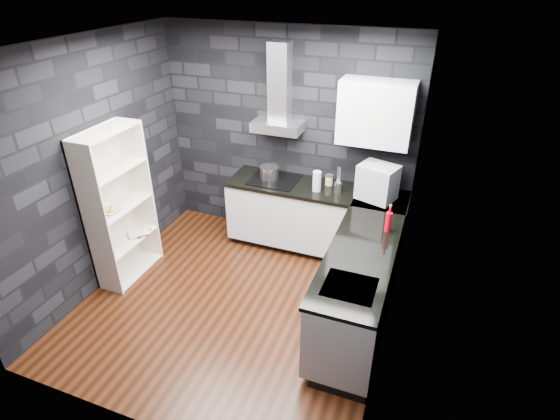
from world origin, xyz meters
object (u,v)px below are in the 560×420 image
Objects in this scene: glass_vase at (317,181)px; utensil_crock at (338,187)px; pot at (269,173)px; bookshelf at (119,207)px; storage_jar at (329,180)px; fruit_bowl at (110,210)px; red_bottle at (388,222)px; appliance_garage at (377,182)px.

glass_vase reaches higher than utensil_crock.
pot is 1.89× the size of utensil_crock.
bookshelf is at bearing -135.37° from pot.
utensil_crock is (0.25, 0.06, -0.06)m from glass_vase.
fruit_bowl is (-2.05, -1.51, -0.02)m from storage_jar.
utensil_crock is (0.90, -0.05, -0.02)m from pot.
glass_vase is at bearing -166.39° from utensil_crock.
utensil_crock is at bearing 13.61° from glass_vase.
bookshelf is at bearing -149.10° from glass_vase.
glass_vase is 0.24m from storage_jar.
bookshelf is at bearing 90.00° from fruit_bowl.
fruit_bowl is at bearing -166.50° from red_bottle.
glass_vase is 1.12m from red_bottle.
pot is at bearing 47.63° from fruit_bowl.
utensil_crock is 0.49m from appliance_garage.
glass_vase is 0.14× the size of bookshelf.
red_bottle is at bearing -44.53° from storage_jar.
bookshelf reaches higher than fruit_bowl.
appliance_garage reaches higher than fruit_bowl.
fruit_bowl is (-1.95, -1.31, -0.09)m from glass_vase.
glass_vase is at bearing -161.04° from appliance_garage.
pot is at bearing -172.92° from storage_jar.
utensil_crock reaches higher than fruit_bowl.
pot is 1.75m from red_bottle.
bookshelf is at bearing -150.81° from utensil_crock.
fruit_bowl is (-2.65, -1.32, -0.19)m from appliance_garage.
appliance_garage is 2.97m from fruit_bowl.
bookshelf reaches higher than glass_vase.
storage_jar is at bearing 64.79° from glass_vase.
storage_jar is at bearing 135.31° from utensil_crock.
bookshelf reaches higher than pot.
utensil_crock is 0.58× the size of red_bottle.
utensil_crock is (0.15, -0.15, 0.00)m from storage_jar.
pot is at bearing 176.60° from utensil_crock.
glass_vase is at bearing -115.21° from storage_jar.
storage_jar is 0.54× the size of red_bottle.
storage_jar is 0.48× the size of fruit_bowl.
pot is 1.37m from appliance_garage.
appliance_garage is at bearing 110.18° from red_bottle.
pot is 0.57× the size of appliance_garage.
glass_vase is 0.71m from appliance_garage.
pot is 0.76m from storage_jar.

